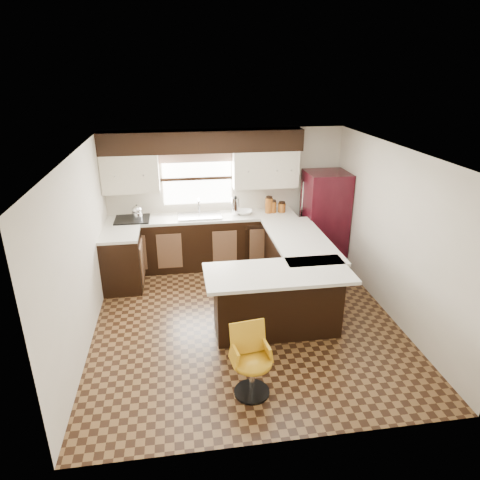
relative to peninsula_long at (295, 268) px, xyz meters
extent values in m
plane|color=#49301A|center=(-0.90, -0.62, -0.45)|extent=(4.40, 4.40, 0.00)
plane|color=silver|center=(-0.90, -0.62, 1.95)|extent=(4.40, 4.40, 0.00)
plane|color=beige|center=(-0.90, 1.58, 0.75)|extent=(4.40, 0.00, 4.40)
plane|color=beige|center=(-0.90, -2.83, 0.75)|extent=(4.40, 0.00, 4.40)
plane|color=beige|center=(-3.00, -0.62, 0.75)|extent=(0.00, 4.40, 4.40)
plane|color=beige|center=(1.20, -0.62, 0.75)|extent=(0.00, 4.40, 4.40)
cube|color=black|center=(-1.35, 1.28, 0.00)|extent=(3.30, 0.60, 0.90)
cube|color=black|center=(-2.70, 0.62, 0.00)|extent=(0.60, 0.70, 0.90)
cube|color=silver|center=(-1.35, 1.28, 0.47)|extent=(3.30, 0.60, 0.04)
cube|color=silver|center=(-2.70, 0.62, 0.47)|extent=(0.60, 0.70, 0.04)
cube|color=black|center=(-1.30, 1.40, 1.77)|extent=(3.40, 0.35, 0.36)
cube|color=beige|center=(-2.52, 1.40, 1.27)|extent=(0.94, 0.35, 0.64)
cube|color=beige|center=(-0.22, 1.40, 1.27)|extent=(1.14, 0.35, 0.64)
cube|color=white|center=(-1.40, 1.56, 1.10)|extent=(1.20, 0.02, 0.90)
cube|color=#D19B93|center=(-1.40, 1.52, 1.49)|extent=(1.30, 0.06, 0.18)
cube|color=#B2B2B7|center=(-1.40, 1.25, 0.51)|extent=(0.75, 0.45, 0.03)
cube|color=black|center=(-0.35, 0.99, -0.02)|extent=(0.58, 0.03, 0.78)
cube|color=black|center=(-2.55, 1.25, 0.51)|extent=(0.58, 0.50, 0.02)
cube|color=black|center=(0.00, 0.00, 0.00)|extent=(0.60, 1.95, 0.90)
cube|color=black|center=(-0.53, -0.97, 0.00)|extent=(1.65, 0.60, 0.90)
cube|color=silver|center=(0.05, 0.00, 0.47)|extent=(0.84, 1.95, 0.04)
cube|color=silver|center=(-0.55, -1.06, 0.47)|extent=(1.89, 0.84, 0.04)
cube|color=#340811|center=(0.82, 1.10, 0.40)|extent=(0.73, 0.70, 1.69)
cylinder|color=silver|center=(-0.77, 1.28, 0.65)|extent=(0.14, 0.14, 0.30)
imported|color=white|center=(-0.61, 1.28, 0.53)|extent=(0.31, 0.31, 0.07)
cylinder|color=brown|center=(-0.16, 1.30, 0.63)|extent=(0.14, 0.14, 0.27)
cylinder|color=brown|center=(-0.08, 1.30, 0.60)|extent=(0.12, 0.12, 0.20)
cylinder|color=brown|center=(0.08, 1.30, 0.58)|extent=(0.13, 0.13, 0.16)
camera|label=1|loc=(-1.76, -5.83, 2.92)|focal=32.00mm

